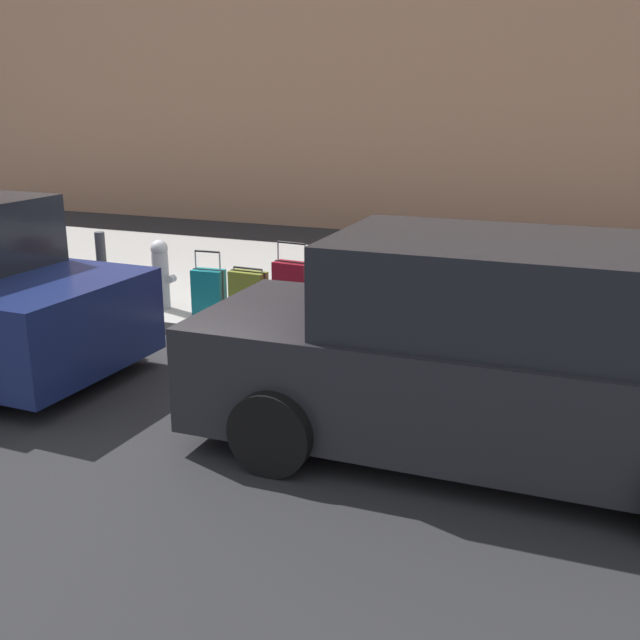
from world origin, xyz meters
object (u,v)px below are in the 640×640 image
(suitcase_navy_2, at_px, (373,310))
(suitcase_olive_5, at_px, (249,296))
(bollard_post, at_px, (102,269))
(suitcase_teal_6, at_px, (209,293))
(parked_car_charcoal_0, at_px, (491,358))
(suitcase_maroon_4, at_px, (292,293))
(suitcase_red_0, at_px, (477,309))
(suitcase_silver_3, at_px, (333,302))
(fire_hydrant, at_px, (161,273))
(suitcase_black_1, at_px, (422,315))
(parking_meter, at_px, (592,272))

(suitcase_navy_2, bearing_deg, suitcase_olive_5, -1.18)
(suitcase_olive_5, relative_size, bollard_post, 0.68)
(suitcase_teal_6, height_order, bollard_post, bollard_post)
(parked_car_charcoal_0, bearing_deg, suitcase_olive_5, -34.75)
(suitcase_maroon_4, distance_m, parked_car_charcoal_0, 3.45)
(suitcase_teal_6, bearing_deg, parked_car_charcoal_0, 149.41)
(suitcase_red_0, distance_m, suitcase_silver_3, 1.60)
(suitcase_silver_3, bearing_deg, fire_hydrant, 0.43)
(suitcase_silver_3, height_order, suitcase_teal_6, suitcase_teal_6)
(suitcase_black_1, relative_size, parked_car_charcoal_0, 0.18)
(fire_hydrant, distance_m, parked_car_charcoal_0, 4.91)
(suitcase_olive_5, relative_size, fire_hydrant, 0.74)
(fire_hydrant, relative_size, bollard_post, 0.92)
(suitcase_teal_6, xyz_separation_m, bollard_post, (1.45, 0.09, 0.18))
(suitcase_silver_3, relative_size, parked_car_charcoal_0, 0.14)
(bollard_post, xyz_separation_m, parking_meter, (-5.69, -0.40, 0.36))
(suitcase_black_1, xyz_separation_m, suitcase_navy_2, (0.53, 0.06, 0.02))
(suitcase_olive_5, height_order, bollard_post, bollard_post)
(suitcase_silver_3, xyz_separation_m, fire_hydrant, (2.25, 0.02, 0.15))
(suitcase_maroon_4, xyz_separation_m, suitcase_olive_5, (0.53, 0.04, -0.07))
(suitcase_maroon_4, bearing_deg, suitcase_silver_3, -177.85)
(suitcase_black_1, bearing_deg, suitcase_maroon_4, -0.64)
(suitcase_teal_6, distance_m, parking_meter, 4.29)
(suitcase_navy_2, relative_size, bollard_post, 0.86)
(suitcase_navy_2, bearing_deg, parked_car_charcoal_0, 127.01)
(suitcase_black_1, height_order, suitcase_silver_3, suitcase_black_1)
(suitcase_black_1, distance_m, fire_hydrant, 3.29)
(suitcase_maroon_4, distance_m, suitcase_olive_5, 0.54)
(suitcase_silver_3, distance_m, suitcase_olive_5, 1.03)
(suitcase_maroon_4, xyz_separation_m, fire_hydrant, (1.75, -0.00, 0.08))
(suitcase_olive_5, xyz_separation_m, parking_meter, (-3.72, -0.29, 0.54))
(suitcase_black_1, bearing_deg, suitcase_navy_2, 6.02)
(suitcase_silver_3, relative_size, bollard_post, 0.70)
(fire_hydrant, xyz_separation_m, bollard_post, (0.75, 0.15, 0.02))
(suitcase_red_0, bearing_deg, suitcase_navy_2, 7.19)
(fire_hydrant, distance_m, bollard_post, 0.76)
(suitcase_teal_6, height_order, fire_hydrant, fire_hydrant)
(parking_meter, bearing_deg, suitcase_maroon_4, 4.52)
(suitcase_red_0, relative_size, bollard_post, 1.15)
(suitcase_red_0, bearing_deg, fire_hydrant, 0.94)
(suitcase_red_0, relative_size, suitcase_silver_3, 1.63)
(suitcase_olive_5, bearing_deg, parking_meter, -175.49)
(suitcase_maroon_4, distance_m, fire_hydrant, 1.76)
(suitcase_olive_5, bearing_deg, parked_car_charcoal_0, 145.25)
(suitcase_black_1, xyz_separation_m, bollard_post, (4.03, 0.13, 0.20))
(suitcase_maroon_4, relative_size, suitcase_olive_5, 1.52)
(suitcase_red_0, height_order, suitcase_silver_3, suitcase_red_0)
(suitcase_teal_6, xyz_separation_m, parking_meter, (-4.24, -0.31, 0.55))
(suitcase_red_0, height_order, parked_car_charcoal_0, parked_car_charcoal_0)
(suitcase_black_1, xyz_separation_m, suitcase_teal_6, (2.58, 0.04, 0.02))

